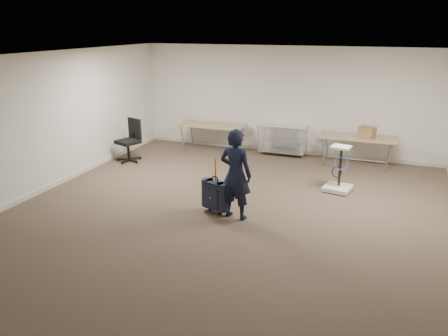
% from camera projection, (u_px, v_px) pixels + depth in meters
% --- Properties ---
extents(ground, '(9.00, 9.00, 0.00)m').
position_uv_depth(ground, '(227.00, 217.00, 7.88)').
color(ground, '#45372A').
rests_on(ground, ground).
extents(room_shell, '(8.00, 9.00, 9.00)m').
position_uv_depth(room_shell, '(250.00, 188.00, 9.09)').
color(room_shell, white).
rests_on(room_shell, ground).
extents(folding_table_left, '(1.80, 0.75, 0.73)m').
position_uv_depth(folding_table_left, '(212.00, 126.00, 11.81)').
color(folding_table_left, '#94825A').
rests_on(folding_table_left, ground).
extents(folding_table_right, '(1.80, 0.75, 0.73)m').
position_uv_depth(folding_table_right, '(358.00, 139.00, 10.54)').
color(folding_table_right, '#94825A').
rests_on(folding_table_right, ground).
extents(wire_shelf, '(1.22, 0.47, 0.80)m').
position_uv_depth(wire_shelf, '(283.00, 139.00, 11.47)').
color(wire_shelf, silver).
rests_on(wire_shelf, ground).
extents(person, '(0.64, 0.47, 1.63)m').
position_uv_depth(person, '(236.00, 174.00, 7.61)').
color(person, black).
rests_on(person, ground).
extents(suitcase, '(0.43, 0.33, 1.04)m').
position_uv_depth(suitcase, '(215.00, 195.00, 7.92)').
color(suitcase, '#161B31').
rests_on(suitcase, ground).
extents(office_chair, '(0.65, 0.65, 1.06)m').
position_uv_depth(office_chair, '(130.00, 148.00, 11.02)').
color(office_chair, black).
rests_on(office_chair, ground).
extents(equipment_cart, '(0.62, 0.62, 0.97)m').
position_uv_depth(equipment_cart, '(338.00, 179.00, 9.02)').
color(equipment_cart, white).
rests_on(equipment_cart, ground).
extents(cardboard_box, '(0.43, 0.38, 0.27)m').
position_uv_depth(cardboard_box, '(367.00, 132.00, 10.38)').
color(cardboard_box, '#A37E4C').
rests_on(cardboard_box, folding_table_right).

